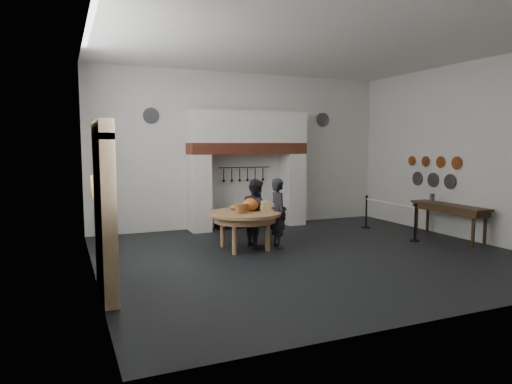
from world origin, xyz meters
name	(u,v)px	position (x,y,z in m)	size (l,w,h in m)	color
floor	(310,254)	(0.00, 0.00, 0.00)	(9.00, 8.00, 0.02)	black
ceiling	(312,46)	(0.00, 0.00, 4.50)	(9.00, 8.00, 0.02)	silver
wall_back	(243,150)	(0.00, 4.00, 2.25)	(9.00, 0.02, 4.50)	silver
wall_front	(459,158)	(0.00, -4.00, 2.25)	(9.00, 0.02, 4.50)	silver
wall_left	(91,155)	(-4.50, 0.00, 2.25)	(0.02, 8.00, 4.50)	silver
wall_right	(465,151)	(4.50, 0.00, 2.25)	(0.02, 8.00, 4.50)	silver
chimney_pier_left	(199,193)	(-1.48, 3.65, 1.07)	(0.55, 0.70, 2.15)	silver
chimney_pier_right	(293,189)	(1.48, 3.65, 1.07)	(0.55, 0.70, 2.15)	silver
hearth_brick_band	(248,148)	(0.00, 3.65, 2.31)	(3.50, 0.72, 0.32)	#9E442B
chimney_hood	(248,127)	(0.00, 3.65, 2.92)	(3.50, 0.70, 0.90)	silver
iron_range	(247,218)	(0.00, 3.72, 0.25)	(1.90, 0.45, 0.50)	black
utensil_rail	(244,167)	(0.00, 3.92, 1.75)	(0.02, 0.02, 1.60)	black
door_recess	(99,218)	(-4.47, -1.00, 1.25)	(0.04, 1.10, 2.50)	black
door_jamb_near	(109,222)	(-4.38, -1.70, 1.30)	(0.22, 0.30, 2.60)	tan
door_jamb_far	(101,209)	(-4.38, -0.30, 1.30)	(0.22, 0.30, 2.60)	tan
door_lintel	(102,130)	(-4.38, -1.00, 2.65)	(0.22, 1.70, 0.30)	tan
wall_plaque	(92,187)	(-4.45, 0.80, 1.60)	(0.05, 0.34, 0.44)	gold
work_table	(245,213)	(-1.13, 1.05, 0.84)	(1.70, 1.70, 0.07)	#A67D4E
pumpkin	(251,204)	(-0.93, 1.15, 1.03)	(0.36, 0.36, 0.31)	orange
cheese_block_big	(265,206)	(-0.63, 1.00, 0.99)	(0.22, 0.22, 0.24)	#F7DD93
cheese_block_small	(259,205)	(-0.65, 1.30, 0.97)	(0.18, 0.18, 0.20)	#DEC584
wicker_basket	(241,208)	(-1.28, 0.90, 0.98)	(0.32, 0.32, 0.22)	#A6623C
bread_loaf	(235,207)	(-1.23, 1.40, 0.94)	(0.31, 0.18, 0.13)	#A06F39
visitor_near	(278,213)	(-0.35, 0.88, 0.82)	(0.60, 0.39, 1.64)	black
visitor_far	(256,213)	(-0.75, 1.28, 0.81)	(0.78, 0.61, 1.61)	black
side_table	(449,206)	(4.10, 0.04, 0.87)	(0.55, 2.20, 0.06)	#3A2915
pewter_jug	(432,198)	(4.10, 0.64, 1.01)	(0.12, 0.12, 0.22)	#4E4E53
copper_pan_a	(457,163)	(4.46, 0.20, 1.95)	(0.34, 0.34, 0.03)	#C6662D
copper_pan_b	(441,162)	(4.46, 0.75, 1.95)	(0.32, 0.32, 0.03)	#C6662D
copper_pan_c	(426,161)	(4.46, 1.30, 1.95)	(0.30, 0.30, 0.03)	#C6662D
copper_pan_d	(412,161)	(4.46, 1.85, 1.95)	(0.28, 0.28, 0.03)	#C6662D
pewter_plate_left	(450,182)	(4.46, 0.40, 1.45)	(0.40, 0.40, 0.03)	#4C4C51
pewter_plate_mid	(433,180)	(4.46, 1.00, 1.45)	(0.40, 0.40, 0.03)	#4C4C51
pewter_plate_right	(418,178)	(4.46, 1.60, 1.45)	(0.40, 0.40, 0.03)	#4C4C51
pewter_plate_back_left	(151,116)	(-2.70, 3.96, 3.20)	(0.44, 0.44, 0.03)	#4C4C51
pewter_plate_back_right	(323,120)	(2.70, 3.96, 3.20)	(0.44, 0.44, 0.03)	#4C4C51
barrier_post_near	(415,223)	(3.13, 0.19, 0.45)	(0.05, 0.05, 0.90)	black
barrier_post_far	(366,213)	(3.13, 2.19, 0.45)	(0.05, 0.05, 0.90)	black
barrier_rope	(389,203)	(3.13, 1.19, 0.85)	(0.04, 0.04, 2.00)	white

